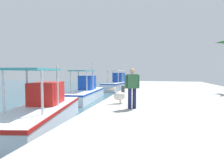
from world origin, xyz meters
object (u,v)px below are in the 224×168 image
fishing_boat_third (117,84)px  fisherman_standing (132,86)px  pelican (120,95)px  fishing_boat_second (85,92)px  mooring_bollard_nearest (123,89)px  mooring_bollard_second (135,83)px  fishing_boat_nearest (41,112)px

fishing_boat_third → fisherman_standing: bearing=-166.5°
fishing_boat_third → pelican: bearing=-168.3°
fishing_boat_second → mooring_bollard_nearest: bearing=-106.4°
mooring_bollard_nearest → mooring_bollard_second: mooring_bollard_nearest is taller
fishing_boat_second → fishing_boat_third: size_ratio=0.96×
pelican → fisherman_standing: (-1.13, -0.75, 0.55)m
mooring_bollard_second → mooring_bollard_nearest: bearing=180.0°
fishing_boat_nearest → mooring_bollard_second: (15.61, -2.39, 0.36)m
pelican → fishing_boat_nearest: bearing=125.1°
pelican → mooring_bollard_second: 13.53m
fisherman_standing → mooring_bollard_second: 14.73m
pelican → mooring_bollard_nearest: bearing=7.3°
pelican → fisherman_standing: fisherman_standing is taller
mooring_bollard_second → fisherman_standing: bearing=-174.8°
fishing_boat_second → mooring_bollard_nearest: (-1.01, -3.44, 0.39)m
fishing_boat_second → fishing_boat_third: fishing_boat_third is taller
fishing_boat_third → pelican: (-14.69, -3.05, 0.45)m
mooring_bollard_nearest → mooring_bollard_second: size_ratio=1.14×
fishing_boat_second → mooring_bollard_second: bearing=-23.6°
mooring_bollard_nearest → mooring_bollard_second: (8.90, 0.00, -0.03)m
mooring_bollard_second → fishing_boat_second: bearing=156.4°
fisherman_standing → mooring_bollard_second: fisherman_standing is taller
fishing_boat_third → mooring_bollard_second: size_ratio=14.96×
fisherman_standing → mooring_bollard_nearest: fisherman_standing is taller
fishing_boat_nearest → mooring_bollard_nearest: bearing=-19.6°
fishing_boat_nearest → fishing_boat_second: bearing=7.8°
fishing_boat_second → fishing_boat_nearest: bearing=-172.2°
fishing_boat_second → fisherman_standing: bearing=-144.7°
fishing_boat_second → mooring_bollard_nearest: fishing_boat_second is taller
fishing_boat_second → pelican: (-5.63, -4.03, 0.53)m
fishing_boat_nearest → fisherman_standing: 4.00m
mooring_bollard_nearest → pelican: bearing=-172.7°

